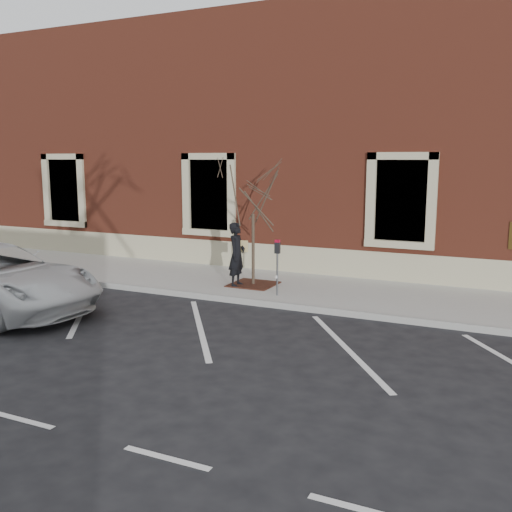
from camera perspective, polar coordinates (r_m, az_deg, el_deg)
The scene contains 9 objects.
ground at distance 14.09m, azimuth -1.04°, elevation -4.79°, with size 120.00×120.00×0.00m, color #28282B.
sidewalk_near at distance 15.62m, azimuth 1.80°, elevation -3.06°, with size 40.00×3.50×0.15m, color #B0AEA5.
curb_near at distance 14.03m, azimuth -1.13°, elevation -4.54°, with size 40.00×0.12×0.15m, color #9E9E99.
parking_stripes at distance 12.23m, azimuth -5.64°, elevation -7.09°, with size 28.00×4.40×0.01m, color silver, non-canonical shape.
building_civic at distance 20.87m, azimuth 8.53°, elevation 10.89°, with size 40.00×8.62×8.00m.
man at distance 15.17m, azimuth -1.92°, elevation 0.14°, with size 0.63×0.41×1.71m, color black.
parking_meter at distance 14.12m, azimuth 2.15°, elevation -0.09°, with size 0.13×0.10×1.40m.
tree_grate at distance 15.48m, azimuth -0.28°, elevation -2.84°, with size 1.17×1.17×0.03m, color #482317.
sapling at distance 15.13m, azimuth -0.29°, elevation 6.18°, with size 2.10×2.10×3.50m.
Camera 1 is at (6.04, -12.23, 3.53)m, focal length 40.00 mm.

